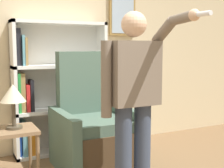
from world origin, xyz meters
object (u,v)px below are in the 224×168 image
object	(u,v)px
table_lamp	(13,95)
armchair	(93,132)
side_table	(15,138)
bookcase	(52,91)
person_standing	(134,94)

from	to	relation	value
table_lamp	armchair	bearing A→B (deg)	5.28
side_table	bookcase	bearing A→B (deg)	50.67
bookcase	person_standing	bearing A→B (deg)	-79.13
armchair	person_standing	bearing A→B (deg)	-89.22
bookcase	person_standing	xyz separation A→B (m)	(0.30, -1.54, 0.14)
table_lamp	bookcase	bearing A→B (deg)	50.67
person_standing	table_lamp	size ratio (longest dim) A/B	3.75
armchair	side_table	size ratio (longest dim) A/B	2.34
side_table	table_lamp	distance (m)	0.43
table_lamp	side_table	bearing A→B (deg)	90.00
person_standing	armchair	bearing A→B (deg)	90.78
bookcase	armchair	distance (m)	0.82
armchair	side_table	xyz separation A→B (m)	(-0.88, -0.08, 0.06)
side_table	table_lamp	world-z (taller)	table_lamp
armchair	person_standing	xyz separation A→B (m)	(0.01, -0.90, 0.56)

